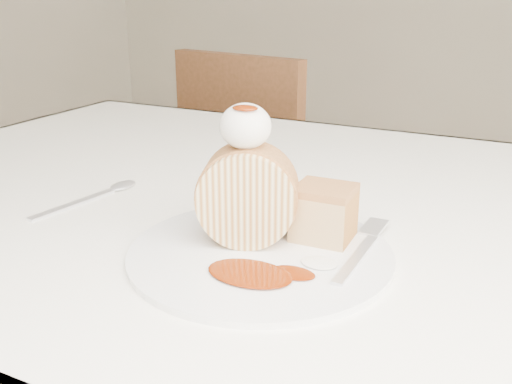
% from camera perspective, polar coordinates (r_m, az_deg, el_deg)
% --- Properties ---
extents(table, '(1.40, 0.90, 0.75)m').
position_cam_1_polar(table, '(0.81, 3.63, -6.56)').
color(table, white).
rests_on(table, ground).
extents(chair_far, '(0.48, 0.48, 0.86)m').
position_cam_1_polar(chair_far, '(1.65, 0.42, 1.09)').
color(chair_far, brown).
rests_on(chair_far, ground).
extents(plate, '(0.29, 0.29, 0.01)m').
position_cam_1_polar(plate, '(0.61, 0.43, -6.10)').
color(plate, white).
rests_on(plate, table).
extents(roulade_slice, '(0.12, 0.09, 0.10)m').
position_cam_1_polar(roulade_slice, '(0.61, -0.87, -0.38)').
color(roulade_slice, beige).
rests_on(roulade_slice, plate).
extents(cake_chunk, '(0.06, 0.06, 0.05)m').
position_cam_1_polar(cake_chunk, '(0.63, 6.81, -2.38)').
color(cake_chunk, '#C07B48').
rests_on(cake_chunk, plate).
extents(whipped_cream, '(0.05, 0.05, 0.05)m').
position_cam_1_polar(whipped_cream, '(0.59, -1.07, 6.60)').
color(whipped_cream, white).
rests_on(whipped_cream, roulade_slice).
extents(caramel_drizzle, '(0.03, 0.02, 0.01)m').
position_cam_1_polar(caramel_drizzle, '(0.58, -1.10, 8.98)').
color(caramel_drizzle, '#671D04').
rests_on(caramel_drizzle, whipped_cream).
extents(caramel_pool, '(0.09, 0.06, 0.00)m').
position_cam_1_polar(caramel_pool, '(0.56, -0.64, -8.12)').
color(caramel_pool, '#671D04').
rests_on(caramel_pool, plate).
extents(fork, '(0.03, 0.17, 0.00)m').
position_cam_1_polar(fork, '(0.59, 9.99, -6.59)').
color(fork, silver).
rests_on(fork, plate).
extents(spoon, '(0.05, 0.16, 0.00)m').
position_cam_1_polar(spoon, '(0.78, -17.80, -1.20)').
color(spoon, silver).
rests_on(spoon, table).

